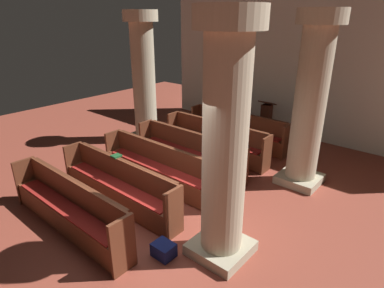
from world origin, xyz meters
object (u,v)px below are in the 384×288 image
at_px(pew_row_2, 189,151).
at_px(pillar_far_side, 144,77).
at_px(pew_row_3, 157,165).
at_px(pillar_aisle_rear, 225,142).
at_px(pew_row_4, 118,183).
at_px(lectern, 266,120).
at_px(pew_row_0, 237,128).
at_px(pillar_aisle_side, 310,100).
at_px(pew_row_5, 68,206).
at_px(hymn_book, 116,156).
at_px(kneeler_box_navy, 164,250).
at_px(pew_row_1, 215,139).

relative_size(pew_row_2, pillar_far_side, 0.84).
distance_m(pew_row_3, pillar_aisle_rear, 2.92).
bearing_deg(pew_row_2, pew_row_4, -90.00).
relative_size(pew_row_4, lectern, 2.88).
relative_size(pew_row_4, pillar_far_side, 0.84).
distance_m(pew_row_0, pew_row_4, 4.29).
xyz_separation_m(pew_row_2, pillar_aisle_side, (2.38, 1.10, 1.43)).
relative_size(pew_row_3, pillar_aisle_rear, 0.84).
xyz_separation_m(pillar_aisle_side, pillar_aisle_rear, (-0.00, -3.08, -0.00)).
height_order(pew_row_0, pew_row_5, same).
distance_m(pew_row_0, pew_row_2, 2.15).
relative_size(pew_row_2, hymn_book, 17.23).
height_order(pillar_aisle_side, hymn_book, pillar_aisle_side).
height_order(pew_row_0, pillar_far_side, pillar_far_side).
relative_size(pillar_far_side, pillar_aisle_rear, 1.00).
height_order(hymn_book, kneeler_box_navy, hymn_book).
distance_m(pew_row_0, hymn_book, 4.13).
bearing_deg(pew_row_5, kneeler_box_navy, 18.62).
distance_m(pew_row_0, pew_row_5, 5.36).
xyz_separation_m(pew_row_5, pillar_aisle_rear, (2.38, 1.24, 1.43)).
bearing_deg(kneeler_box_navy, pew_row_2, 123.49).
bearing_deg(hymn_book, pew_row_0, 86.62).
bearing_deg(kneeler_box_navy, pew_row_0, 110.03).
relative_size(pew_row_3, pew_row_4, 1.00).
distance_m(lectern, hymn_book, 5.52).
relative_size(pillar_aisle_side, hymn_book, 20.42).
bearing_deg(pew_row_4, hymn_book, 142.03).
xyz_separation_m(pew_row_1, pew_row_5, (0.00, -4.29, 0.00)).
height_order(pew_row_1, pew_row_2, same).
relative_size(pew_row_5, pillar_aisle_rear, 0.84).
bearing_deg(lectern, pillar_aisle_side, -47.84).
bearing_deg(pew_row_5, pillar_aisle_side, 61.17).
distance_m(pew_row_4, lectern, 5.67).
bearing_deg(pew_row_4, pew_row_0, 90.00).
xyz_separation_m(pew_row_3, pillar_far_side, (-2.33, 1.78, 1.43)).
distance_m(pillar_far_side, hymn_book, 3.52).
bearing_deg(pillar_aisle_side, pew_row_3, -137.57).
relative_size(pew_row_5, hymn_book, 17.23).
bearing_deg(pew_row_2, pillar_far_side, 163.18).
xyz_separation_m(pew_row_1, pew_row_2, (0.00, -1.07, 0.00)).
relative_size(pew_row_5, kneeler_box_navy, 9.15).
bearing_deg(pew_row_5, pillar_far_side, 120.69).
xyz_separation_m(pillar_aisle_side, lectern, (-2.19, 2.42, -1.47)).
height_order(pew_row_0, pillar_aisle_rear, pillar_aisle_rear).
bearing_deg(pew_row_4, kneeler_box_navy, -15.60).
bearing_deg(pew_row_5, hymn_book, 100.87).
relative_size(pew_row_2, pillar_aisle_rear, 0.84).
xyz_separation_m(pew_row_2, kneeler_box_navy, (1.74, -2.63, -0.37)).
bearing_deg(pillar_aisle_rear, pew_row_0, 119.97).
xyz_separation_m(pew_row_2, hymn_book, (-0.24, -1.96, 0.45)).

